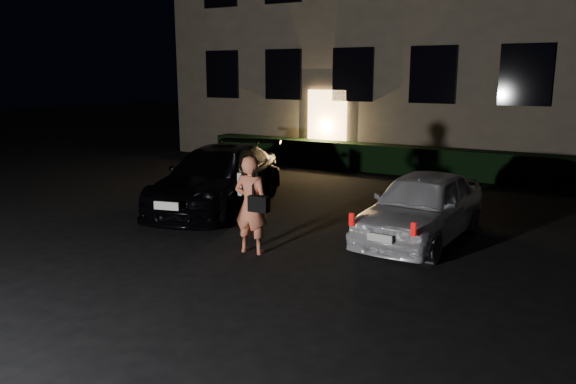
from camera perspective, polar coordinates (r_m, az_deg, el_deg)
The scene contains 5 objects.
ground at distance 8.34m, azimuth -7.57°, elevation -9.57°, with size 80.00×80.00×0.00m, color black.
hedge at distance 17.50m, azimuth 13.67°, elevation 3.02°, with size 15.00×0.70×0.85m, color black.
sedan at distance 12.96m, azimuth -7.12°, elevation 1.43°, with size 3.04×5.12×1.39m.
hatch at distance 10.68m, azimuth 13.41°, elevation -1.40°, with size 1.75×3.84×1.28m.
man at distance 9.58m, azimuth -3.74°, elevation -1.29°, with size 0.72×0.45×1.70m.
Camera 1 is at (4.76, -6.14, 3.05)m, focal length 35.00 mm.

